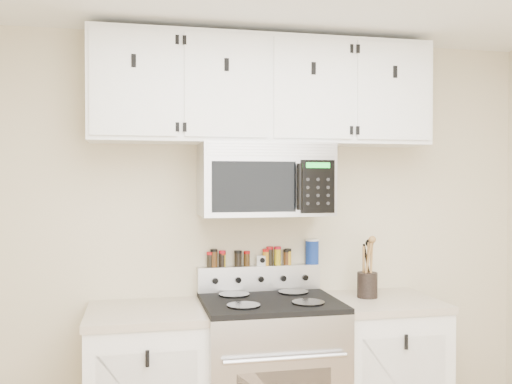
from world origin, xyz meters
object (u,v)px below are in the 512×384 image
range (270,380)px  microwave (265,180)px  salt_canister (312,251)px  utensil_crock (367,283)px

range → microwave: (0.00, 0.13, 1.14)m
range → microwave: size_ratio=1.45×
microwave → salt_canister: size_ratio=4.86×
microwave → salt_canister: (0.34, 0.16, -0.45)m
range → microwave: microwave is taller
utensil_crock → salt_canister: bearing=142.0°
microwave → utensil_crock: microwave is taller
salt_canister → microwave: bearing=-155.4°
utensil_crock → salt_canister: 0.39m
range → utensil_crock: bearing=6.0°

